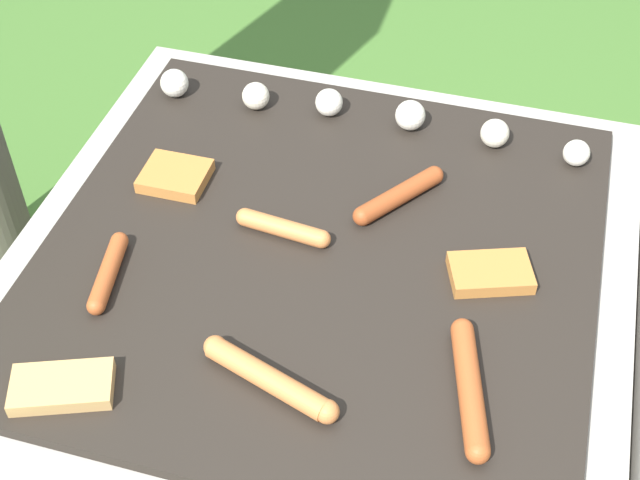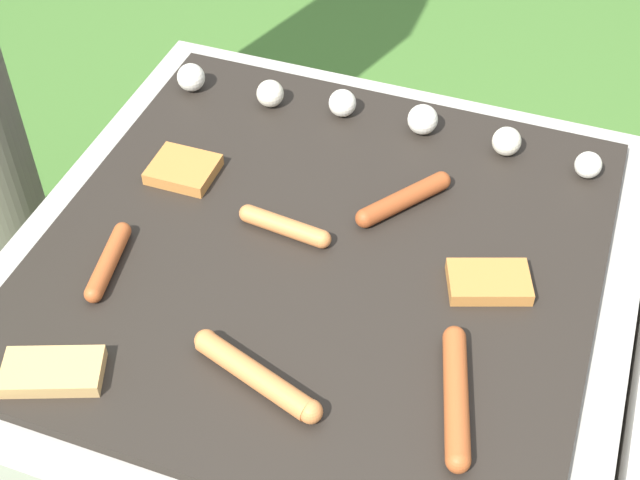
# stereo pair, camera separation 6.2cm
# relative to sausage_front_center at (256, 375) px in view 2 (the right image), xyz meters

# --- Properties ---
(ground_plane) EXTENTS (14.00, 14.00, 0.00)m
(ground_plane) POSITION_rel_sausage_front_center_xyz_m (-0.00, 0.24, -0.45)
(ground_plane) COLOR #3D6628
(grill) EXTENTS (0.89, 0.89, 0.44)m
(grill) POSITION_rel_sausage_front_center_xyz_m (-0.00, 0.24, -0.24)
(grill) COLOR #9E998E
(grill) RESTS_ON ground_plane
(sausage_front_center) EXTENTS (0.19, 0.09, 0.03)m
(sausage_front_center) POSITION_rel_sausage_front_center_xyz_m (0.00, 0.00, 0.00)
(sausage_front_center) COLOR #C6753D
(sausage_front_center) RESTS_ON grill
(sausage_front_left) EXTENTS (0.15, 0.04, 0.03)m
(sausage_front_left) POSITION_rel_sausage_front_center_xyz_m (-0.06, 0.26, -0.00)
(sausage_front_left) COLOR #C6753D
(sausage_front_left) RESTS_ON grill
(sausage_front_right) EXTENTS (0.08, 0.20, 0.03)m
(sausage_front_right) POSITION_rel_sausage_front_center_xyz_m (0.24, 0.05, -0.00)
(sausage_front_right) COLOR #A34C23
(sausage_front_right) RESTS_ON grill
(sausage_mid_right) EXTENTS (0.05, 0.15, 0.03)m
(sausage_mid_right) POSITION_rel_sausage_front_center_xyz_m (-0.27, 0.11, -0.00)
(sausage_mid_right) COLOR #A34C23
(sausage_mid_right) RESTS_ON grill
(sausage_back_center) EXTENTS (0.11, 0.15, 0.03)m
(sausage_back_center) POSITION_rel_sausage_front_center_xyz_m (0.08, 0.37, -0.00)
(sausage_back_center) COLOR #93421E
(sausage_back_center) RESTS_ON grill
(bread_slice_right) EXTENTS (0.10, 0.09, 0.02)m
(bread_slice_right) POSITION_rel_sausage_front_center_xyz_m (-0.26, 0.33, -0.01)
(bread_slice_right) COLOR #B27033
(bread_slice_right) RESTS_ON grill
(bread_slice_center) EXTENTS (0.14, 0.11, 0.02)m
(bread_slice_center) POSITION_rel_sausage_front_center_xyz_m (-0.24, -0.08, -0.01)
(bread_slice_center) COLOR tan
(bread_slice_center) RESTS_ON grill
(bread_slice_left) EXTENTS (0.13, 0.11, 0.02)m
(bread_slice_left) POSITION_rel_sausage_front_center_xyz_m (0.24, 0.26, -0.01)
(bread_slice_left) COLOR #B27033
(bread_slice_left) RESTS_ON grill
(mushroom_row) EXTENTS (0.72, 0.07, 0.05)m
(mushroom_row) POSITION_rel_sausage_front_center_xyz_m (-0.02, 0.55, 0.01)
(mushroom_row) COLOR silver
(mushroom_row) RESTS_ON grill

